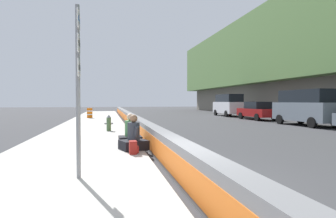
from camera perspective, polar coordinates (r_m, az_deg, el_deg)
The scene contains 12 objects.
ground_plane at distance 5.90m, azimuth 4.10°, elevation -15.61°, with size 160.00×160.00×0.00m, color #353538.
sidewalk_strip at distance 5.75m, azimuth -23.17°, elevation -15.46°, with size 80.00×4.40×0.14m, color #A8A59E.
jersey_barrier at distance 5.79m, azimuth 4.08°, elevation -11.60°, with size 76.00×0.45×0.85m.
route_sign_post at distance 6.01m, azimuth -18.19°, elevation 6.18°, with size 0.44×0.09×3.60m.
fire_hydrant at distance 15.22m, azimuth -12.24°, elevation -2.78°, with size 0.26×0.46×0.88m.
seated_person_foreground at distance 9.20m, azimuth -7.17°, elevation -6.15°, with size 0.93×1.01×1.17m.
seated_person_middle at distance 10.30m, azimuth -7.87°, elevation -5.34°, with size 0.74×0.85×1.15m.
backpack at distance 8.49m, azimuth -7.23°, elevation -7.97°, with size 0.32×0.28×0.40m.
construction_barrel at distance 27.51m, azimuth -16.00°, elevation -0.79°, with size 0.54×0.54×0.95m.
parked_car_third at distance 21.83m, azimuth 26.88°, elevation 0.42°, with size 5.16×2.22×2.56m.
parked_car_fourth at distance 27.06m, azimuth 18.06°, elevation -0.32°, with size 4.54×2.04×1.71m.
parked_car_midline at distance 32.89m, azimuth 12.48°, elevation 0.90°, with size 5.15×2.20×2.56m.
Camera 1 is at (-5.40, 1.60, 1.75)m, focal length 29.27 mm.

